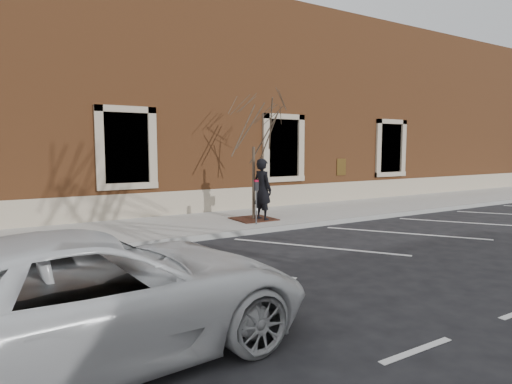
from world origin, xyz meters
TOP-DOWN VIEW (x-y plane):
  - ground at (0.00, 0.00)m, footprint 120.00×120.00m
  - sidewalk_near at (0.00, 1.75)m, footprint 40.00×3.50m
  - curb_near at (0.00, -0.05)m, footprint 40.00×0.12m
  - parking_stripes at (0.00, -2.20)m, footprint 28.00×4.40m
  - building_civic at (0.00, 7.74)m, footprint 40.00×8.62m
  - man at (0.52, 1.05)m, footprint 0.58×0.77m
  - parking_meter at (-0.03, 0.53)m, footprint 0.12×0.09m
  - tree_grate at (0.34, 1.30)m, footprint 1.22×1.22m
  - sapling at (0.34, 1.30)m, footprint 2.49×2.49m
  - white_truck at (-5.69, -5.19)m, footprint 5.46×2.89m

SIDE VIEW (x-z plane):
  - ground at x=0.00m, z-range 0.00..0.00m
  - parking_stripes at x=0.00m, z-range 0.00..0.01m
  - sidewalk_near at x=0.00m, z-range 0.00..0.15m
  - curb_near at x=0.00m, z-range 0.00..0.15m
  - tree_grate at x=0.34m, z-range 0.15..0.18m
  - white_truck at x=-5.69m, z-range 0.00..1.46m
  - parking_meter at x=-0.03m, z-range 0.41..1.72m
  - man at x=0.52m, z-range 0.15..2.08m
  - sapling at x=0.34m, z-range 0.98..5.13m
  - building_civic at x=0.00m, z-range 0.00..8.00m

